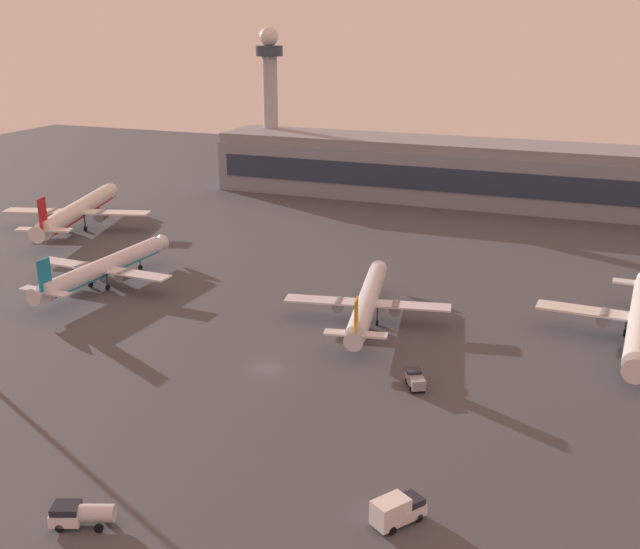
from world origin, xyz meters
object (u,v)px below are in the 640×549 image
(cargo_loader, at_px, (415,379))
(catering_truck, at_px, (397,510))
(control_tower, at_px, (270,95))
(airplane_terminal_side, at_px, (367,302))
(airplane_mid_apron, at_px, (78,211))
(fuel_truck, at_px, (81,514))
(airplane_taxiway_distant, at_px, (104,268))

(cargo_loader, bearing_deg, catering_truck, -107.26)
(control_tower, height_order, airplane_terminal_side, control_tower)
(airplane_mid_apron, bearing_deg, control_tower, 58.13)
(control_tower, height_order, cargo_loader, control_tower)
(control_tower, xyz_separation_m, fuel_truck, (53.47, -162.43, -24.79))
(airplane_taxiway_distant, height_order, airplane_mid_apron, airplane_mid_apron)
(airplane_terminal_side, xyz_separation_m, fuel_truck, (-9.72, -62.31, -2.07))
(catering_truck, distance_m, fuel_truck, 31.42)
(airplane_taxiway_distant, xyz_separation_m, catering_truck, (70.98, -49.77, -2.02))
(airplane_terminal_side, relative_size, cargo_loader, 7.71)
(catering_truck, bearing_deg, airplane_mid_apron, 174.58)
(airplane_taxiway_distant, xyz_separation_m, cargo_loader, (65.14, -19.94, -2.42))
(catering_truck, xyz_separation_m, cargo_loader, (-5.84, 29.83, -0.40))
(control_tower, bearing_deg, fuel_truck, -71.78)
(airplane_taxiway_distant, xyz_separation_m, airplane_terminal_side, (51.52, 0.91, -0.16))
(airplane_taxiway_distant, xyz_separation_m, airplane_mid_apron, (-31.20, 32.60, 0.79))
(catering_truck, height_order, cargo_loader, catering_truck)
(control_tower, relative_size, airplane_terminal_side, 1.30)
(airplane_terminal_side, distance_m, catering_truck, 54.32)
(airplane_mid_apron, height_order, cargo_loader, airplane_mid_apron)
(airplane_mid_apron, bearing_deg, catering_truck, -54.81)
(control_tower, xyz_separation_m, airplane_terminal_side, (63.19, -100.12, -22.72))
(airplane_mid_apron, height_order, catering_truck, airplane_mid_apron)
(catering_truck, height_order, fuel_truck, catering_truck)
(fuel_truck, bearing_deg, catering_truck, -88.69)
(control_tower, distance_m, catering_truck, 173.71)
(airplane_terminal_side, xyz_separation_m, airplane_mid_apron, (-82.72, 31.69, 0.96))
(airplane_terminal_side, bearing_deg, control_tower, 111.25)
(airplane_mid_apron, bearing_deg, fuel_truck, -68.11)
(airplane_mid_apron, relative_size, fuel_truck, 6.70)
(control_tower, height_order, airplane_taxiway_distant, control_tower)
(airplane_taxiway_distant, height_order, airplane_terminal_side, airplane_taxiway_distant)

